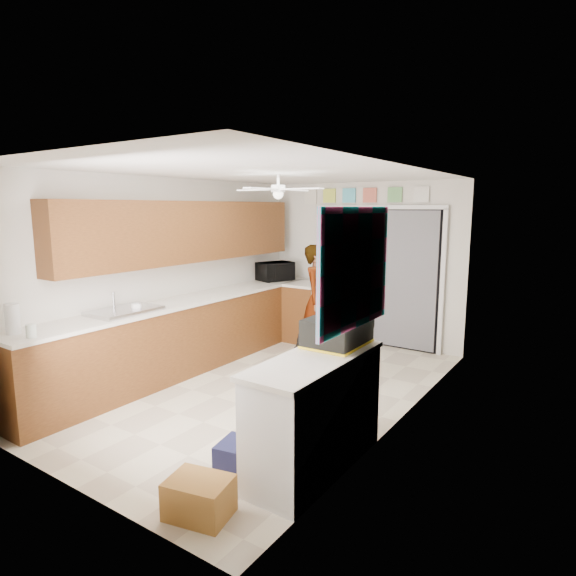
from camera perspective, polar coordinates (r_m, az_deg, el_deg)
The scene contains 40 objects.
floor at distance 5.83m, azimuth -2.25°, elevation -11.76°, with size 5.00×5.00×0.00m, color beige.
ceiling at distance 5.45m, azimuth -2.42°, elevation 13.55°, with size 5.00×5.00×0.00m, color white.
wall_back at distance 7.64m, azimuth 8.85°, elevation 2.91°, with size 3.20×3.20×0.00m, color silver.
wall_front at distance 3.83m, azimuth -25.15°, elevation -4.50°, with size 3.20×3.20×0.00m, color silver.
wall_left at distance 6.57m, azimuth -13.65°, elevation 1.68°, with size 5.00×5.00×0.00m, color silver.
wall_right at distance 4.75m, azimuth 13.43°, elevation -1.27°, with size 5.00×5.00×0.00m, color silver.
left_base_cabinets at distance 6.51m, azimuth -11.58°, elevation -5.50°, with size 0.60×4.80×0.90m, color brown.
left_countertop at distance 6.40m, azimuth -11.66°, elevation -1.45°, with size 0.62×4.80×0.04m, color white.
upper_cabinets at distance 6.54m, azimuth -11.59°, elevation 6.56°, with size 0.32×4.00×0.80m, color brown.
sink_basin at distance 5.76m, azimuth -18.80°, elevation -2.64°, with size 0.50×0.76×0.06m, color silver.
faucet at distance 5.89m, azimuth -19.97°, elevation -1.50°, with size 0.03×0.03×0.22m, color silver.
peninsula_base at distance 7.57m, azimuth 3.65°, elevation -3.21°, with size 1.00×0.60×0.90m, color brown.
peninsula_top at distance 7.48m, azimuth 3.68°, elevation 0.30°, with size 1.04×0.64×0.04m, color white.
back_opening_recess at distance 7.54m, azimuth 10.43°, elevation 1.24°, with size 2.00×0.06×2.10m, color black.
curtain_panel at distance 7.50m, azimuth 10.31°, elevation 1.20°, with size 1.90×0.03×2.05m, color gray.
door_trim_left at distance 7.97m, azimuth 3.62°, elevation 1.82°, with size 0.06×0.04×2.10m, color white.
door_trim_right at distance 7.17m, azimuth 17.82°, elevation 0.51°, with size 0.06×0.04×2.10m, color white.
door_trim_head at distance 7.44m, azimuth 10.59°, elevation 9.40°, with size 2.10×0.04×0.06m, color white.
header_frame_0 at distance 7.84m, azimuth 4.92°, elevation 10.84°, with size 0.22×0.02×0.22m, color #D0E34B.
header_frame_1 at distance 7.68m, azimuth 7.24°, elevation 10.82°, with size 0.22×0.02×0.22m, color #53C3DD.
header_frame_2 at distance 7.53m, azimuth 9.66°, elevation 10.79°, with size 0.22×0.02×0.22m, color #CB614C.
header_frame_3 at distance 7.37m, azimuth 12.54°, elevation 10.73°, with size 0.22×0.02×0.22m, color #66A960.
header_frame_4 at distance 7.23m, azimuth 15.54°, elevation 10.64°, with size 0.22×0.02×0.22m, color white.
route66_sign at distance 8.02m, azimuth 2.70°, elevation 10.83°, with size 0.22×0.02×0.26m, color silver.
right_counter_base at distance 4.05m, azimuth 3.28°, elevation -14.83°, with size 0.50×1.40×0.90m, color white.
right_counter_top at distance 3.88m, azimuth 3.22°, elevation -8.46°, with size 0.54×1.44×0.04m, color white.
abstract_painting at distance 3.78m, azimuth 8.00°, elevation 2.33°, with size 0.03×1.15×0.95m, color #DE519E.
ceiling_fan at distance 5.60m, azimuth -1.17°, elevation 11.60°, with size 1.14×1.14×0.24m, color white.
microwave at distance 7.81m, azimuth -1.54°, elevation 1.98°, with size 0.54×0.37×0.30m, color black.
cup at distance 5.77m, azimuth -17.53°, elevation -2.22°, with size 0.12×0.12×0.09m, color white.
jar_a at distance 5.01m, azimuth -28.16°, elevation -4.49°, with size 0.09×0.09×0.12m, color silver.
paper_towel_roll at distance 5.21m, azimuth -29.86°, elevation -3.19°, with size 0.13×0.13×0.29m, color white.
suitcase at distance 4.19m, azimuth 5.87°, elevation -5.10°, with size 0.43×0.57×0.24m, color black.
suitcase_rim at distance 4.22m, azimuth 5.85°, elevation -6.55°, with size 0.44×0.58×0.02m, color yellow.
suitcase_lid at distance 4.39m, azimuth 7.72°, elevation -1.13°, with size 0.42×0.03×0.50m, color black.
cardboard_box at distance 3.68m, azimuth -10.48°, elevation -23.23°, with size 0.43×0.32×0.27m, color #BD873B.
navy_crate at distance 4.14m, azimuth -5.34°, elevation -19.36°, with size 0.39×0.32×0.24m, color #151735.
cabinet_door_panel at distance 5.76m, azimuth 6.40°, elevation -8.61°, with size 0.44×0.03×0.66m, color brown.
man at distance 7.00m, azimuth 3.47°, elevation -1.35°, with size 0.58×0.38×1.59m, color white.
dog at distance 6.83m, azimuth 2.62°, elevation -6.57°, with size 0.24×0.57×0.45m, color black.
Camera 1 is at (3.22, -4.38, 2.12)m, focal length 30.00 mm.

